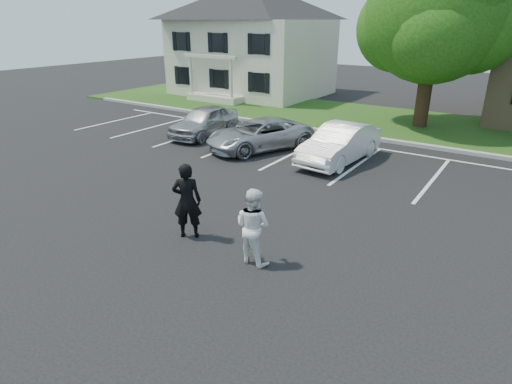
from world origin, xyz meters
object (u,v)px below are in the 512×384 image
(tree, at_px, (438,16))
(man_white_shirt, at_px, (253,226))
(man_black_suit, at_px, (187,201))
(car_silver_west, at_px, (204,121))
(car_silver_minivan, at_px, (259,134))
(car_white_sedan, at_px, (340,144))
(house, at_px, (252,40))

(tree, distance_m, man_white_shirt, 16.53)
(man_black_suit, xyz_separation_m, car_silver_west, (-6.35, 8.19, -0.28))
(man_white_shirt, relative_size, car_silver_west, 0.43)
(car_silver_minivan, xyz_separation_m, car_white_sedan, (3.56, 0.27, 0.08))
(car_silver_west, height_order, car_white_sedan, car_white_sedan)
(man_black_suit, relative_size, car_silver_west, 0.48)
(man_black_suit, relative_size, car_silver_minivan, 0.42)
(car_silver_west, bearing_deg, man_white_shirt, -49.33)
(car_silver_west, relative_size, car_silver_minivan, 0.89)
(tree, bearing_deg, man_white_shirt, -89.45)
(tree, xyz_separation_m, car_white_sedan, (-1.23, -7.85, -4.62))
(house, height_order, tree, tree)
(man_white_shirt, bearing_deg, car_silver_west, -40.80)
(tree, relative_size, man_white_shirt, 4.89)
(man_white_shirt, distance_m, car_white_sedan, 8.19)
(man_white_shirt, height_order, car_white_sedan, man_white_shirt)
(car_white_sedan, bearing_deg, house, 140.02)
(house, height_order, car_white_sedan, house)
(man_black_suit, bearing_deg, car_silver_west, -85.76)
(man_black_suit, distance_m, car_white_sedan, 8.00)
(house, relative_size, car_silver_west, 2.48)
(tree, distance_m, car_silver_west, 12.16)
(tree, distance_m, car_silver_minivan, 10.54)
(tree, xyz_separation_m, man_black_suit, (-1.91, -15.81, -4.36))
(car_white_sedan, bearing_deg, tree, 85.42)
(house, xyz_separation_m, car_silver_west, (5.18, -11.70, -3.12))
(car_silver_west, xyz_separation_m, car_silver_minivan, (3.47, -0.49, -0.06))
(house, height_order, man_white_shirt, house)
(man_white_shirt, xyz_separation_m, car_white_sedan, (-1.39, 8.07, -0.18))
(tree, distance_m, man_black_suit, 16.51)
(man_black_suit, xyz_separation_m, man_white_shirt, (2.06, -0.10, -0.09))
(man_black_suit, distance_m, man_white_shirt, 2.07)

